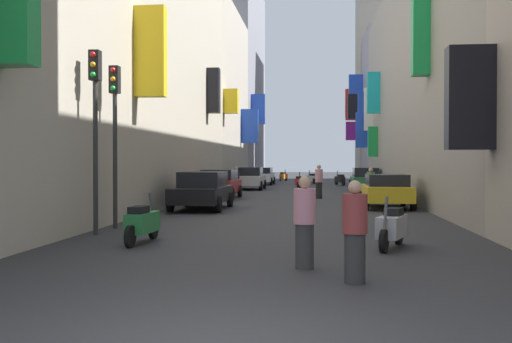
# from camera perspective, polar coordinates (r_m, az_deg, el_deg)

# --- Properties ---
(ground_plane) EXTENTS (140.00, 140.00, 0.00)m
(ground_plane) POSITION_cam_1_polar(r_m,az_deg,el_deg) (35.52, 4.51, -2.02)
(ground_plane) COLOR #2D2D30
(building_left_mid_a) EXTENTS (7.01, 22.66, 16.69)m
(building_left_mid_a) POSITION_cam_1_polar(r_m,az_deg,el_deg) (27.07, -13.94, 14.83)
(building_left_mid_a) COLOR #BCB29E
(building_left_mid_a) RESTS_ON ground
(building_left_mid_b) EXTENTS (7.34, 13.48, 13.03)m
(building_left_mid_b) POSITION_cam_1_polar(r_m,az_deg,el_deg) (43.94, -5.76, 7.05)
(building_left_mid_b) COLOR #B2A899
(building_left_mid_b) RESTS_ON ground
(building_left_mid_c) EXTENTS (7.25, 15.95, 19.68)m
(building_left_mid_c) POSITION_cam_1_polar(r_m,az_deg,el_deg) (58.72, -2.78, 8.77)
(building_left_mid_c) COLOR gray
(building_left_mid_c) RESTS_ON ground
(building_right_mid_a) EXTENTS (7.21, 33.53, 12.27)m
(building_right_mid_a) POSITION_cam_1_polar(r_m,az_deg,el_deg) (32.48, 18.72, 8.50)
(building_right_mid_a) COLOR gray
(building_right_mid_a) RESTS_ON ground
(building_right_mid_b) EXTENTS (7.38, 7.61, 13.10)m
(building_right_mid_b) POSITION_cam_1_polar(r_m,az_deg,el_deg) (52.66, 13.79, 6.06)
(building_right_mid_b) COLOR gray
(building_right_mid_b) RESTS_ON ground
(building_right_far) EXTENTS (7.18, 8.06, 21.71)m
(building_right_far) POSITION_cam_1_polar(r_m,az_deg,el_deg) (62.48, 12.63, 9.20)
(building_right_far) COLOR #9E9384
(building_right_far) RESTS_ON ground
(parked_car_red) EXTENTS (1.92, 4.24, 1.43)m
(parked_car_red) POSITION_cam_1_polar(r_m,az_deg,el_deg) (29.44, -3.62, -1.16)
(parked_car_red) COLOR #B21E1E
(parked_car_red) RESTS_ON ground
(parked_car_green) EXTENTS (1.93, 4.03, 1.45)m
(parked_car_green) POSITION_cam_1_polar(r_m,az_deg,el_deg) (39.12, 10.59, -0.65)
(parked_car_green) COLOR #236638
(parked_car_green) RESTS_ON ground
(parked_car_white) EXTENTS (2.02, 4.45, 1.37)m
(parked_car_white) POSITION_cam_1_polar(r_m,az_deg,el_deg) (47.46, 0.52, -0.39)
(parked_car_white) COLOR white
(parked_car_white) RESTS_ON ground
(parked_car_yellow) EXTENTS (1.92, 3.98, 1.34)m
(parked_car_yellow) POSITION_cam_1_polar(r_m,az_deg,el_deg) (23.88, 12.55, -1.76)
(parked_car_yellow) COLOR gold
(parked_car_yellow) RESTS_ON ground
(parked_car_silver) EXTENTS (1.90, 3.97, 1.47)m
(parked_car_silver) POSITION_cam_1_polar(r_m,az_deg,el_deg) (38.95, -0.59, -0.62)
(parked_car_silver) COLOR #B7B7BC
(parked_car_silver) RESTS_ON ground
(parked_car_black) EXTENTS (1.95, 4.25, 1.45)m
(parked_car_black) POSITION_cam_1_polar(r_m,az_deg,el_deg) (22.73, -5.25, -1.77)
(parked_car_black) COLOR black
(parked_car_black) RESTS_ON ground
(scooter_orange) EXTENTS (0.73, 1.81, 1.13)m
(scooter_orange) POSITION_cam_1_polar(r_m,az_deg,el_deg) (55.53, 2.69, -0.47)
(scooter_orange) COLOR orange
(scooter_orange) RESTS_ON ground
(scooter_silver) EXTENTS (0.79, 1.76, 1.13)m
(scooter_silver) POSITION_cam_1_polar(r_m,az_deg,el_deg) (12.76, 13.10, -5.26)
(scooter_silver) COLOR #ADADB2
(scooter_silver) RESTS_ON ground
(scooter_red) EXTENTS (0.51, 1.86, 1.13)m
(scooter_red) POSITION_cam_1_polar(r_m,az_deg,el_deg) (40.20, 4.19, -1.02)
(scooter_red) COLOR red
(scooter_red) RESTS_ON ground
(scooter_white) EXTENTS (0.78, 1.82, 1.13)m
(scooter_white) POSITION_cam_1_polar(r_m,az_deg,el_deg) (48.95, 5.40, -0.67)
(scooter_white) COLOR silver
(scooter_white) RESTS_ON ground
(scooter_black) EXTENTS (0.81, 1.78, 1.13)m
(scooter_black) POSITION_cam_1_polar(r_m,az_deg,el_deg) (46.06, 8.17, -0.77)
(scooter_black) COLOR black
(scooter_black) RESTS_ON ground
(scooter_green) EXTENTS (0.51, 1.95, 1.13)m
(scooter_green) POSITION_cam_1_polar(r_m,az_deg,el_deg) (13.50, -11.04, -4.91)
(scooter_green) COLOR #287F3D
(scooter_green) RESTS_ON ground
(pedestrian_crossing) EXTENTS (0.49, 0.49, 1.57)m
(pedestrian_crossing) POSITION_cam_1_polar(r_m,az_deg,el_deg) (28.10, 11.11, -1.23)
(pedestrian_crossing) COLOR black
(pedestrian_crossing) RESTS_ON ground
(pedestrian_near_left) EXTENTS (0.53, 0.53, 1.69)m
(pedestrian_near_left) POSITION_cam_1_polar(r_m,az_deg,el_deg) (29.42, 6.15, -1.00)
(pedestrian_near_left) COLOR black
(pedestrian_near_left) RESTS_ON ground
(pedestrian_near_right) EXTENTS (0.44, 0.44, 1.59)m
(pedestrian_near_right) POSITION_cam_1_polar(r_m,az_deg,el_deg) (10.11, 4.75, -5.01)
(pedestrian_near_right) COLOR #353535
(pedestrian_near_right) RESTS_ON ground
(pedestrian_mid_street) EXTENTS (0.39, 0.39, 1.56)m
(pedestrian_mid_street) POSITION_cam_1_polar(r_m,az_deg,el_deg) (34.32, -1.93, -0.83)
(pedestrian_mid_street) COLOR #2D2D2D
(pedestrian_mid_street) RESTS_ON ground
(pedestrian_far_away) EXTENTS (0.49, 0.49, 1.56)m
(pedestrian_far_away) POSITION_cam_1_polar(r_m,az_deg,el_deg) (9.00, 9.60, -5.87)
(pedestrian_far_away) COLOR #2E2E2E
(pedestrian_far_away) RESTS_ON ground
(traffic_light_near_corner) EXTENTS (0.26, 0.34, 4.47)m
(traffic_light_near_corner) POSITION_cam_1_polar(r_m,az_deg,el_deg) (16.62, -13.59, 5.05)
(traffic_light_near_corner) COLOR #2D2D2D
(traffic_light_near_corner) RESTS_ON ground
(traffic_light_far_corner) EXTENTS (0.26, 0.34, 4.63)m
(traffic_light_far_corner) POSITION_cam_1_polar(r_m,az_deg,el_deg) (15.26, -15.40, 5.76)
(traffic_light_far_corner) COLOR #2D2D2D
(traffic_light_far_corner) RESTS_ON ground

